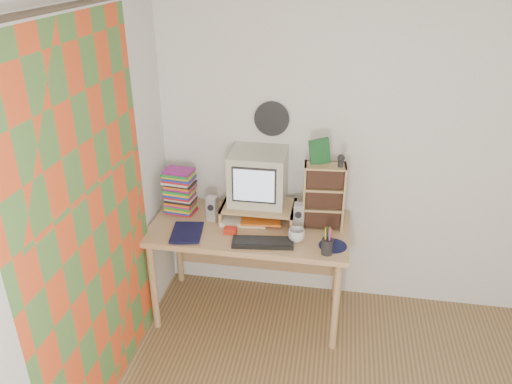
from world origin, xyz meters
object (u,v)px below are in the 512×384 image
at_px(desk, 251,238).
at_px(crt_monitor, 258,178).
at_px(cd_rack, 324,196).
at_px(diary, 172,231).
at_px(keyboard, 263,243).
at_px(dvd_stack, 180,194).
at_px(mug, 296,235).

relative_size(desk, crt_monitor, 3.59).
distance_m(cd_rack, diary, 1.07).
xyz_separation_m(keyboard, diary, (-0.63, 0.03, 0.01)).
relative_size(dvd_stack, mug, 2.56).
bearing_deg(desk, mug, -31.38).
distance_m(desk, cd_rack, 0.62).
height_order(desk, diary, diary).
distance_m(desk, mug, 0.44).
distance_m(desk, diary, 0.59).
relative_size(dvd_stack, cd_rack, 0.62).
xyz_separation_m(desk, crt_monitor, (0.03, 0.09, 0.44)).
relative_size(desk, mug, 12.38).
xyz_separation_m(keyboard, dvd_stack, (-0.67, 0.35, 0.13)).
xyz_separation_m(desk, keyboard, (0.13, -0.29, 0.15)).
height_order(dvd_stack, diary, dvd_stack).
height_order(keyboard, dvd_stack, dvd_stack).
relative_size(crt_monitor, mug, 3.45).
bearing_deg(cd_rack, diary, -168.44).
bearing_deg(mug, dvd_stack, 163.18).
height_order(dvd_stack, mug, dvd_stack).
height_order(cd_rack, mug, cd_rack).
xyz_separation_m(crt_monitor, diary, (-0.53, -0.35, -0.28)).
bearing_deg(crt_monitor, diary, -147.14).
bearing_deg(keyboard, diary, 170.99).
bearing_deg(crt_monitor, mug, -44.05).
height_order(crt_monitor, cd_rack, crt_monitor).
relative_size(keyboard, mug, 3.58).
bearing_deg(desk, dvd_stack, 174.08).
height_order(keyboard, mug, mug).
height_order(crt_monitor, diary, crt_monitor).
distance_m(desk, crt_monitor, 0.45).
bearing_deg(crt_monitor, desk, -111.36).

